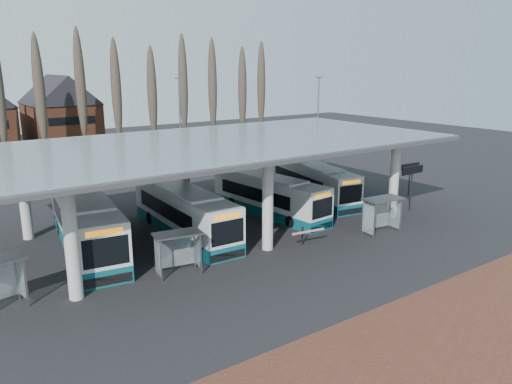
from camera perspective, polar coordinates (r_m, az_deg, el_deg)
ground at (r=30.26m, az=4.18°, el=-7.88°), size 140.00×140.00×0.00m
brick_strip at (r=23.30m, az=24.11°, el=-16.33°), size 70.00×10.00×0.03m
station_canopy at (r=35.02m, az=-4.03°, el=4.86°), size 32.00×16.00×6.34m
poplar_row at (r=57.45m, az=-17.48°, el=11.04°), size 45.10×1.10×14.50m
lamp_post_b at (r=53.56m, az=-8.66°, el=7.63°), size 0.80×0.16×10.17m
lamp_post_c at (r=56.58m, az=7.07°, el=8.04°), size 0.80×0.16×10.17m
bus_0 at (r=33.42m, az=-18.87°, el=-3.42°), size 4.50×13.06×3.56m
bus_1 at (r=34.71m, az=-8.24°, el=-2.35°), size 2.93×11.90×3.29m
bus_2 at (r=39.04m, az=1.44°, el=-0.47°), size 3.41×11.29×3.09m
bus_3 at (r=43.82m, az=6.36°, el=1.12°), size 4.29×11.56×3.14m
shelter_1 at (r=28.17m, az=-9.00°, el=-5.85°), size 2.83×1.75×2.45m
shelter_2 at (r=35.36m, az=14.13°, el=-1.75°), size 2.94×1.70×2.61m
info_sign_0 at (r=41.53m, az=17.43°, el=2.03°), size 2.44×0.13×3.63m
info_sign_1 at (r=45.44m, az=17.22°, el=2.53°), size 2.12×0.25×3.15m
barrier at (r=32.40m, az=5.82°, el=-4.63°), size 2.41×0.81×1.21m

